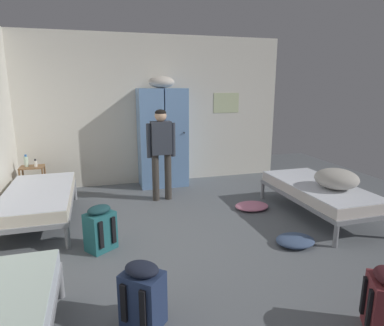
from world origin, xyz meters
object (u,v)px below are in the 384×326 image
at_px(water_bottle, 26,161).
at_px(bed_right, 319,191).
at_px(locker_bank, 163,136).
at_px(shelf_unit, 33,179).
at_px(person_traveler, 161,146).
at_px(clothes_pile_denim, 295,240).
at_px(backpack_navy, 143,295).
at_px(backpack_teal, 100,229).
at_px(bed_left_rear, 39,198).
at_px(bedding_heap, 336,179).
at_px(lotion_bottle, 35,163).
at_px(clothes_pile_pink, 252,206).

bearing_deg(water_bottle, bed_right, -25.58).
xyz_separation_m(locker_bank, shelf_unit, (-2.29, -0.18, -0.62)).
relative_size(person_traveler, clothes_pile_denim, 3.17).
relative_size(backpack_navy, backpack_teal, 1.00).
xyz_separation_m(shelf_unit, person_traveler, (2.10, -0.66, 0.58)).
bearing_deg(backpack_teal, clothes_pile_denim, -13.73).
relative_size(bed_left_rear, bedding_heap, 3.10).
relative_size(shelf_unit, bedding_heap, 0.93).
relative_size(bed_right, person_traveler, 1.24).
bearing_deg(bedding_heap, bed_left_rear, 164.99).
relative_size(shelf_unit, bed_left_rear, 0.30).
height_order(bed_left_rear, person_traveler, person_traveler).
xyz_separation_m(shelf_unit, backpack_teal, (1.04, -2.19, -0.09)).
height_order(bed_right, backpack_teal, backpack_teal).
bearing_deg(bed_right, backpack_navy, -150.62).
bearing_deg(bedding_heap, backpack_teal, 179.04).
xyz_separation_m(water_bottle, lotion_bottle, (0.15, -0.06, -0.03)).
relative_size(bed_left_rear, clothes_pile_pink, 3.53).
distance_m(bed_right, backpack_teal, 3.15).
xyz_separation_m(lotion_bottle, backpack_teal, (0.97, -2.15, -0.37)).
distance_m(locker_bank, bed_left_rear, 2.52).
relative_size(lotion_bottle, backpack_navy, 0.24).
bearing_deg(locker_bank, bed_right, -49.34).
distance_m(backpack_teal, clothes_pile_denim, 2.37).
relative_size(lotion_bottle, clothes_pile_denim, 0.28).
distance_m(water_bottle, backpack_teal, 2.51).
bearing_deg(backpack_navy, bedding_heap, 25.04).
xyz_separation_m(bedding_heap, backpack_teal, (-3.24, 0.05, -0.37)).
xyz_separation_m(lotion_bottle, backpack_navy, (1.28, -3.57, -0.37)).
bearing_deg(shelf_unit, clothes_pile_denim, -39.54).
bearing_deg(backpack_teal, person_traveler, 55.48).
relative_size(locker_bank, clothes_pile_pink, 3.84).
xyz_separation_m(bed_right, person_traveler, (-2.08, 1.36, 0.54)).
relative_size(locker_bank, shelf_unit, 3.63).
relative_size(locker_bank, backpack_navy, 3.76).
xyz_separation_m(lotion_bottle, clothes_pile_pink, (3.30, -1.45, -0.58)).
distance_m(bed_right, lotion_bottle, 4.57).
xyz_separation_m(shelf_unit, bed_left_rear, (0.25, -1.17, 0.04)).
height_order(bed_left_rear, clothes_pile_pink, bed_left_rear).
height_order(locker_bank, bed_left_rear, locker_bank).
relative_size(bed_left_rear, lotion_bottle, 14.29).
relative_size(bed_right, backpack_navy, 3.45).
bearing_deg(clothes_pile_pink, clothes_pile_denim, -91.70).
bearing_deg(person_traveler, bed_left_rear, -164.68).
bearing_deg(lotion_bottle, backpack_teal, -65.66).
bearing_deg(backpack_navy, lotion_bottle, 109.78).
height_order(bedding_heap, clothes_pile_pink, bedding_heap).
bearing_deg(clothes_pile_pink, lotion_bottle, 156.29).
bearing_deg(lotion_bottle, person_traveler, -16.99).
bearing_deg(locker_bank, bedding_heap, -50.68).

